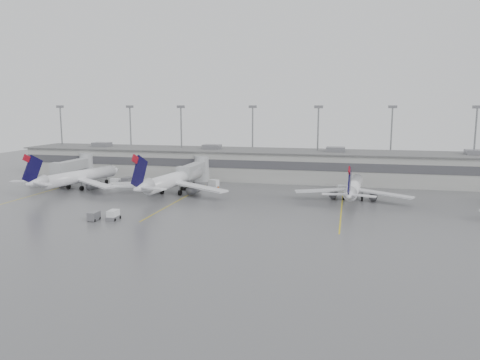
% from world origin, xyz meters
% --- Properties ---
extents(ground, '(260.00, 260.00, 0.00)m').
position_xyz_m(ground, '(0.00, 0.00, 0.00)').
color(ground, '#545456').
rests_on(ground, ground).
extents(terminal, '(152.00, 17.00, 9.45)m').
position_xyz_m(terminal, '(-0.01, 57.98, 4.17)').
color(terminal, '#9F9F9A').
rests_on(terminal, ground).
extents(light_masts, '(142.40, 8.00, 20.60)m').
position_xyz_m(light_masts, '(0.00, 63.75, 12.03)').
color(light_masts, gray).
rests_on(light_masts, ground).
extents(jet_bridge_left, '(4.00, 17.20, 7.00)m').
position_xyz_m(jet_bridge_left, '(-55.50, 45.72, 3.87)').
color(jet_bridge_left, '#9C9EA1').
rests_on(jet_bridge_left, ground).
extents(jet_bridge_right, '(4.00, 17.20, 7.00)m').
position_xyz_m(jet_bridge_right, '(-20.50, 45.72, 3.87)').
color(jet_bridge_right, '#9C9EA1').
rests_on(jet_bridge_right, ground).
extents(stand_markings, '(105.25, 40.00, 0.01)m').
position_xyz_m(stand_markings, '(-0.00, 24.00, 0.01)').
color(stand_markings, '#D9BE0C').
rests_on(stand_markings, ground).
extents(jet_far_left, '(27.40, 31.04, 10.17)m').
position_xyz_m(jet_far_left, '(-46.83, 30.66, 3.16)').
color(jet_far_left, white).
rests_on(jet_far_left, ground).
extents(jet_mid_left, '(30.07, 33.88, 10.98)m').
position_xyz_m(jet_mid_left, '(-21.50, 30.16, 3.41)').
color(jet_mid_left, white).
rests_on(jet_mid_left, ground).
extents(jet_mid_right, '(25.20, 28.34, 9.17)m').
position_xyz_m(jet_mid_right, '(19.78, 32.83, 2.85)').
color(jet_mid_right, white).
rests_on(jet_mid_right, ground).
extents(baggage_tug, '(1.87, 2.85, 1.81)m').
position_xyz_m(baggage_tug, '(-22.80, 4.41, 0.71)').
color(baggage_tug, white).
rests_on(baggage_tug, ground).
extents(baggage_cart, '(1.47, 2.51, 1.60)m').
position_xyz_m(baggage_cart, '(-26.00, 3.21, 0.83)').
color(baggage_cart, slate).
rests_on(baggage_cart, ground).
extents(gse_uld_a, '(2.34, 1.60, 1.62)m').
position_xyz_m(gse_uld_a, '(-41.01, 39.34, 0.81)').
color(gse_uld_a, white).
rests_on(gse_uld_a, ground).
extents(gse_uld_b, '(2.76, 2.24, 1.69)m').
position_xyz_m(gse_uld_b, '(-15.09, 42.96, 0.85)').
color(gse_uld_b, white).
rests_on(gse_uld_b, ground).
extents(gse_uld_c, '(2.80, 2.21, 1.75)m').
position_xyz_m(gse_uld_c, '(17.56, 41.68, 0.88)').
color(gse_uld_c, white).
rests_on(gse_uld_c, ground).
extents(gse_loader, '(2.03, 3.22, 2.00)m').
position_xyz_m(gse_loader, '(-37.64, 39.69, 1.00)').
color(gse_loader, slate).
rests_on(gse_loader, ground).
extents(cone_a, '(0.41, 0.41, 0.65)m').
position_xyz_m(cone_a, '(-54.04, 31.09, 0.32)').
color(cone_a, '#DD5504').
rests_on(cone_a, ground).
extents(cone_b, '(0.44, 0.44, 0.70)m').
position_xyz_m(cone_b, '(-13.23, 40.48, 0.35)').
color(cone_b, '#DD5504').
rests_on(cone_b, ground).
extents(cone_c, '(0.48, 0.48, 0.77)m').
position_xyz_m(cone_c, '(15.79, 36.71, 0.38)').
color(cone_c, '#DD5504').
rests_on(cone_c, ground).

